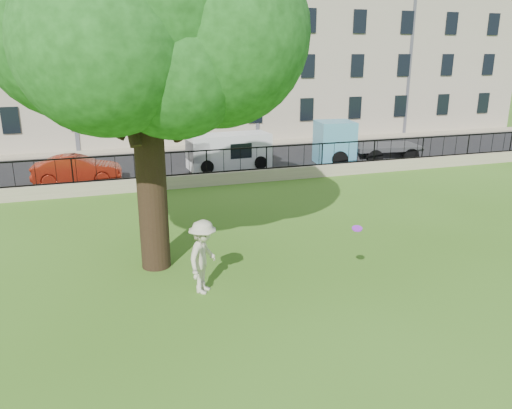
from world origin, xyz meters
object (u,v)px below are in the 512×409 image
object	(u,v)px
red_sedan	(77,169)
blue_truck	(366,142)
frisbee	(357,228)
tree	(135,9)
man	(203,257)
white_van	(229,151)

from	to	relation	value
red_sedan	blue_truck	world-z (taller)	blue_truck
frisbee	tree	bearing A→B (deg)	145.93
red_sedan	man	bearing A→B (deg)	-160.83
frisbee	red_sedan	world-z (taller)	frisbee
frisbee	red_sedan	size ratio (longest dim) A/B	0.07
tree	frisbee	distance (m)	8.03
frisbee	white_van	size ratio (longest dim) A/B	0.06
man	white_van	distance (m)	14.93
frisbee	blue_truck	size ratio (longest dim) A/B	0.05
blue_truck	frisbee	bearing A→B (deg)	-113.41
man	frisbee	world-z (taller)	man
man	frisbee	bearing A→B (deg)	-72.10
tree	blue_truck	distance (m)	18.46
tree	man	world-z (taller)	tree
tree	man	xyz separation A→B (m)	(1.13, -2.14, -6.17)
red_sedan	frisbee	bearing A→B (deg)	-148.70
tree	man	distance (m)	6.63
tree	red_sedan	size ratio (longest dim) A/B	2.60
tree	frisbee	bearing A→B (deg)	-34.07
white_van	blue_truck	size ratio (longest dim) A/B	0.77
man	red_sedan	distance (m)	13.67
tree	blue_truck	bearing A→B (deg)	39.44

